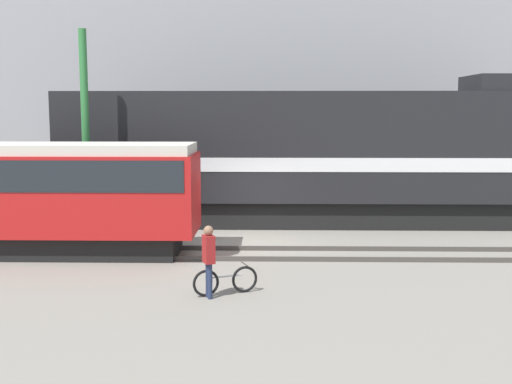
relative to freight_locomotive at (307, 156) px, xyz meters
name	(u,v)px	position (x,y,z in m)	size (l,w,h in m)	color
ground_plane	(247,244)	(-2.15, -3.64, -2.62)	(120.00, 120.00, 0.00)	gray
track_near	(245,253)	(-2.15, -5.38, -2.55)	(60.00, 1.51, 0.14)	#47423D
track_far	(250,222)	(-2.15, 0.00, -2.55)	(60.00, 1.51, 0.14)	#47423D
building_backdrop	(255,85)	(-2.15, 8.71, 2.94)	(44.70, 6.00, 11.13)	#99999E
freight_locomotive	(307,156)	(0.00, 0.00, 0.00)	(18.22, 3.04, 5.61)	black
streetcar	(37,192)	(-8.37, -5.38, -0.70)	(9.56, 2.54, 3.36)	black
bicycle	(226,281)	(-2.45, -9.45, -2.30)	(1.51, 0.73, 0.71)	black
person	(209,254)	(-2.81, -9.75, -1.58)	(0.34, 0.42, 1.71)	#232D4C
utility_pole_center	(86,135)	(-7.62, -2.69, 0.88)	(0.26, 0.26, 7.01)	#2D7238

